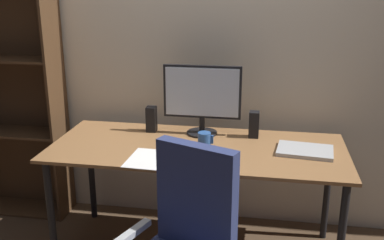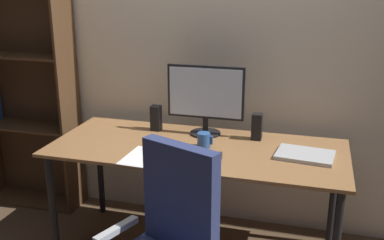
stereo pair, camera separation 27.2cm
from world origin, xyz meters
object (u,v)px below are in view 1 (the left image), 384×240
object	(u,v)px
coffee_mug	(204,140)
monitor	(202,96)
bookshelf	(10,95)
mouse	(221,156)
keyboard	(187,157)
laptop	(305,151)
speaker_left	(152,119)
speaker_right	(254,124)
desk	(197,157)

from	to	relation	value
coffee_mug	monitor	bearing A→B (deg)	102.13
coffee_mug	bookshelf	xyz separation A→B (m)	(-1.50, 0.38, 0.11)
mouse	monitor	bearing A→B (deg)	106.55
keyboard	bookshelf	size ratio (longest dim) A/B	0.16
keyboard	laptop	world-z (taller)	laptop
mouse	laptop	xyz separation A→B (m)	(0.48, 0.18, -0.01)
speaker_left	speaker_right	bearing A→B (deg)	0.00
monitor	desk	bearing A→B (deg)	-88.17
bookshelf	coffee_mug	bearing A→B (deg)	-14.38
mouse	laptop	world-z (taller)	mouse
speaker_right	laptop	bearing A→B (deg)	-35.10
desk	monitor	xyz separation A→B (m)	(-0.01, 0.24, 0.33)
speaker_right	bookshelf	bearing A→B (deg)	175.02
mouse	speaker_left	xyz separation A→B (m)	(-0.51, 0.40, 0.07)
coffee_mug	speaker_right	distance (m)	0.37
coffee_mug	laptop	size ratio (longest dim) A/B	0.30
monitor	laptop	xyz separation A→B (m)	(0.65, -0.23, -0.25)
monitor	keyboard	distance (m)	0.50
monitor	bookshelf	bearing A→B (deg)	174.18
mouse	bookshelf	bearing A→B (deg)	155.15
desk	mouse	world-z (taller)	mouse
monitor	laptop	distance (m)	0.73
laptop	bookshelf	bearing A→B (deg)	176.31
speaker_right	keyboard	bearing A→B (deg)	-130.19
desk	keyboard	world-z (taller)	keyboard
laptop	desk	bearing A→B (deg)	-172.58
laptop	speaker_left	bearing A→B (deg)	173.96
monitor	speaker_left	size ratio (longest dim) A/B	2.95
mouse	speaker_right	xyz separation A→B (m)	(0.17, 0.40, 0.07)
laptop	speaker_left	world-z (taller)	speaker_left
monitor	laptop	bearing A→B (deg)	-19.20
monitor	keyboard	bearing A→B (deg)	-93.04
laptop	bookshelf	size ratio (longest dim) A/B	0.18
keyboard	mouse	xyz separation A→B (m)	(0.19, 0.03, 0.01)
desk	speaker_right	bearing A→B (deg)	34.70
coffee_mug	desk	bearing A→B (deg)	-178.98
speaker_right	mouse	bearing A→B (deg)	-112.98
keyboard	speaker_left	distance (m)	0.54
speaker_left	keyboard	bearing A→B (deg)	-53.62
keyboard	bookshelf	xyz separation A→B (m)	(-1.42, 0.58, 0.15)
coffee_mug	laptop	world-z (taller)	coffee_mug
speaker_left	speaker_right	world-z (taller)	same
laptop	bookshelf	distance (m)	2.13
desk	keyboard	xyz separation A→B (m)	(-0.03, -0.20, 0.08)
desk	bookshelf	bearing A→B (deg)	165.18
monitor	speaker_left	distance (m)	0.38
monitor	speaker_left	bearing A→B (deg)	-178.66
keyboard	monitor	bearing A→B (deg)	88.48
mouse	bookshelf	distance (m)	1.71
monitor	bookshelf	size ratio (longest dim) A/B	0.28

